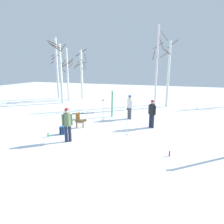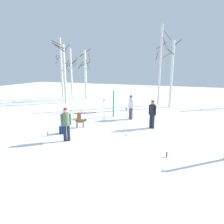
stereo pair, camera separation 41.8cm
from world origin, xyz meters
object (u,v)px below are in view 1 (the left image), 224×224
object	(u,v)px
birch_tree_5	(168,73)
birch_tree_1	(67,74)
birch_tree_0	(57,67)
birch_tree_3	(82,73)
backpack_0	(78,116)
backpack_1	(62,130)
person_0	(152,112)
person_1	(130,105)
ski_pair_planted_1	(112,104)
birch_tree_2	(61,72)
ski_pair_lying_0	(83,113)
water_bottle_1	(170,154)
water_bottle_0	(48,135)
ski_poles_0	(103,109)
dog	(81,122)
birch_tree_4	(157,65)
ski_poles_1	(127,121)
person_2	(67,123)

from	to	relation	value
birch_tree_5	birch_tree_1	bearing A→B (deg)	179.57
birch_tree_0	birch_tree_3	distance (m)	2.95
backpack_0	birch_tree_5	xyz separation A→B (m)	(5.68, 6.48, 2.83)
backpack_1	person_0	bearing A→B (deg)	31.95
person_1	birch_tree_5	xyz separation A→B (m)	(2.20, 5.27, 2.06)
ski_pair_planted_1	birch_tree_2	xyz separation A→B (m)	(-6.57, 3.57, 2.13)
ski_pair_lying_0	water_bottle_1	xyz separation A→B (m)	(6.87, -5.58, 0.09)
water_bottle_0	water_bottle_1	size ratio (longest dim) A/B	0.94
birch_tree_1	ski_poles_0	bearing A→B (deg)	-44.10
backpack_0	dog	bearing A→B (deg)	-56.33
ski_pair_lying_0	water_bottle_0	xyz separation A→B (m)	(0.69, -5.33, 0.09)
dog	person_0	bearing A→B (deg)	19.29
water_bottle_0	birch_tree_0	world-z (taller)	birch_tree_0
person_1	birch_tree_4	size ratio (longest dim) A/B	0.24
birch_tree_5	ski_pair_lying_0	bearing A→B (deg)	-141.41
ski_pair_lying_0	birch_tree_1	world-z (taller)	birch_tree_1
person_0	birch_tree_1	world-z (taller)	birch_tree_1
backpack_0	water_bottle_1	distance (m)	7.58
birch_tree_1	birch_tree_3	xyz separation A→B (m)	(0.86, 1.58, 0.02)
birch_tree_5	birch_tree_2	bearing A→B (deg)	-171.41
ski_pair_planted_1	water_bottle_0	bearing A→B (deg)	-109.79
birch_tree_4	birch_tree_1	bearing A→B (deg)	-177.15
backpack_1	birch_tree_5	xyz separation A→B (m)	(4.92, 9.57, 2.83)
ski_pair_lying_0	water_bottle_1	bearing A→B (deg)	-39.06
ski_pair_planted_1	backpack_1	bearing A→B (deg)	-106.88
ski_pair_lying_0	person_1	bearing A→B (deg)	-6.06
birch_tree_2	birch_tree_3	bearing A→B (deg)	79.24
person_0	birch_tree_5	xyz separation A→B (m)	(0.46, 6.79, 2.06)
dog	backpack_0	xyz separation A→B (m)	(-1.15, 1.73, -0.17)
ski_pair_lying_0	birch_tree_0	world-z (taller)	birch_tree_0
dog	ski_pair_lying_0	bearing A→B (deg)	115.00
ski_poles_1	birch_tree_1	distance (m)	12.66
ski_poles_0	ski_pair_lying_0	bearing A→B (deg)	147.70
birch_tree_0	birch_tree_5	bearing A→B (deg)	-5.01
person_0	ski_pair_planted_1	world-z (taller)	ski_pair_planted_1
birch_tree_4	ski_poles_1	bearing A→B (deg)	-92.49
person_0	birch_tree_3	world-z (taller)	birch_tree_3
birch_tree_3	dog	bearing A→B (deg)	-63.10
person_1	birch_tree_0	bearing A→B (deg)	147.97
backpack_0	birch_tree_3	distance (m)	9.40
ski_poles_1	birch_tree_0	size ratio (longest dim) A/B	0.23
birch_tree_3	person_0	bearing A→B (deg)	-42.93
birch_tree_3	birch_tree_4	distance (m)	8.55
person_0	birch_tree_5	size ratio (longest dim) A/B	0.29
ski_pair_planted_1	ski_poles_0	xyz separation A→B (m)	(-0.24, -1.20, -0.18)
person_1	backpack_0	size ratio (longest dim) A/B	3.90
water_bottle_1	water_bottle_0	bearing A→B (deg)	177.73
person_2	dog	xyz separation A→B (m)	(-0.47, 2.18, -0.59)
backpack_0	birch_tree_2	xyz separation A→B (m)	(-4.46, 4.95, 2.89)
ski_pair_lying_0	ski_poles_0	bearing A→B (deg)	-32.30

